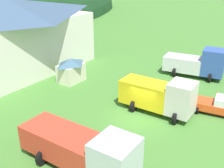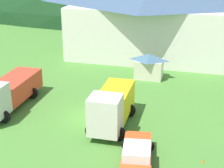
# 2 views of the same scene
# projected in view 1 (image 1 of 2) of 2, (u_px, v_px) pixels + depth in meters

# --- Properties ---
(ground_plane) EXTENTS (200.00, 200.00, 0.00)m
(ground_plane) POSITION_uv_depth(u_px,v_px,m) (137.00, 119.00, 24.36)
(ground_plane) COLOR #477F33
(depot_building) EXTENTS (21.18, 11.14, 9.02)m
(depot_building) POSITION_uv_depth(u_px,v_px,m) (11.00, 36.00, 33.67)
(depot_building) COLOR white
(depot_building) RESTS_ON ground
(play_shed_cream) EXTENTS (3.17, 2.26, 2.78)m
(play_shed_cream) POSITION_uv_depth(u_px,v_px,m) (71.00, 70.00, 31.80)
(play_shed_cream) COLOR beige
(play_shed_cream) RESTS_ON ground
(tow_truck_silver) EXTENTS (3.47, 8.48, 3.16)m
(tow_truck_silver) POSITION_uv_depth(u_px,v_px,m) (83.00, 149.00, 17.74)
(tow_truck_silver) COLOR silver
(tow_truck_silver) RESTS_ON ground
(flatbed_truck_yellow) EXTENTS (3.19, 6.78, 3.43)m
(flatbed_truck_yellow) POSITION_uv_depth(u_px,v_px,m) (160.00, 95.00, 24.75)
(flatbed_truck_yellow) COLOR silver
(flatbed_truck_yellow) RESTS_ON ground
(box_truck_blue) EXTENTS (3.85, 7.28, 3.64)m
(box_truck_blue) POSITION_uv_depth(u_px,v_px,m) (199.00, 63.00, 33.02)
(box_truck_blue) COLOR #3356AD
(box_truck_blue) RESTS_ON ground
(service_pickup_orange) EXTENTS (2.81, 5.25, 1.66)m
(service_pickup_orange) POSITION_uv_depth(u_px,v_px,m) (221.00, 106.00, 24.90)
(service_pickup_orange) COLOR #E74D1E
(service_pickup_orange) RESTS_ON ground
(traffic_cone_near_pickup) EXTENTS (0.36, 0.36, 0.57)m
(traffic_cone_near_pickup) POSITION_uv_depth(u_px,v_px,m) (217.00, 94.00, 29.18)
(traffic_cone_near_pickup) COLOR orange
(traffic_cone_near_pickup) RESTS_ON ground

